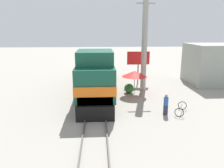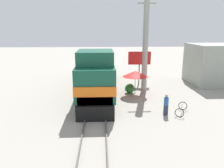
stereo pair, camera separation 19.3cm
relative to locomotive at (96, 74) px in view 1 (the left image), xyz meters
The scene contains 11 objects.
ground_plane 3.12m from the locomotive, 90.00° to the right, with size 120.00×120.00×0.00m, color gray.
rail_near 3.16m from the locomotive, 106.29° to the right, with size 0.08×36.65×0.15m, color #4C4742.
rail_far 3.16m from the locomotive, 73.71° to the right, with size 0.08×36.65×0.15m, color #4C4742.
locomotive is the anchor object (origin of this frame).
utility_pole 5.69m from the locomotive, ahead, with size 1.80×0.55×9.73m.
vendor_umbrella 3.80m from the locomotive, 15.49° to the right, with size 2.43×2.43×2.36m.
billboard_sign 5.75m from the locomotive, 33.57° to the left, with size 2.54×0.12×3.76m.
shrub_cluster 3.58m from the locomotive, ahead, with size 0.95×0.95×0.95m, color #2D722D.
person_bystander 8.14m from the locomotive, 50.15° to the right, with size 0.34×0.34×1.59m.
bicycle 8.89m from the locomotive, 42.59° to the right, with size 1.39×1.81×0.66m.
building_block_distant 14.14m from the locomotive, 13.04° to the left, with size 6.04×5.33×4.54m, color #999E93.
Camera 1 is at (0.30, -18.65, 6.18)m, focal length 35.00 mm.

